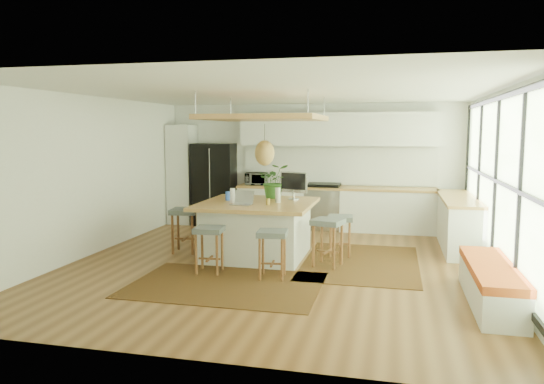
% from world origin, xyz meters
% --- Properties ---
extents(floor, '(7.00, 7.00, 0.00)m').
position_xyz_m(floor, '(0.00, 0.00, 0.00)').
color(floor, brown).
rests_on(floor, ground).
extents(ceiling, '(7.00, 7.00, 0.00)m').
position_xyz_m(ceiling, '(0.00, 0.00, 2.70)').
color(ceiling, white).
rests_on(ceiling, ground).
extents(wall_back, '(6.50, 0.00, 6.50)m').
position_xyz_m(wall_back, '(0.00, 3.50, 1.35)').
color(wall_back, silver).
rests_on(wall_back, ground).
extents(wall_front, '(6.50, 0.00, 6.50)m').
position_xyz_m(wall_front, '(0.00, -3.50, 1.35)').
color(wall_front, silver).
rests_on(wall_front, ground).
extents(wall_left, '(0.00, 7.00, 7.00)m').
position_xyz_m(wall_left, '(-3.25, 0.00, 1.35)').
color(wall_left, silver).
rests_on(wall_left, ground).
extents(wall_right, '(0.00, 7.00, 7.00)m').
position_xyz_m(wall_right, '(3.25, 0.00, 1.35)').
color(wall_right, silver).
rests_on(wall_right, ground).
extents(window_wall, '(0.10, 6.20, 2.60)m').
position_xyz_m(window_wall, '(3.22, 0.00, 1.40)').
color(window_wall, black).
rests_on(window_wall, wall_right).
extents(pantry, '(0.55, 0.60, 2.25)m').
position_xyz_m(pantry, '(-2.95, 3.18, 1.12)').
color(pantry, silver).
rests_on(pantry, floor).
extents(back_counter_base, '(4.20, 0.60, 0.88)m').
position_xyz_m(back_counter_base, '(0.55, 3.18, 0.44)').
color(back_counter_base, silver).
rests_on(back_counter_base, floor).
extents(back_counter_top, '(4.24, 0.64, 0.05)m').
position_xyz_m(back_counter_top, '(0.55, 3.18, 0.90)').
color(back_counter_top, '#A17239').
rests_on(back_counter_top, back_counter_base).
extents(backsplash, '(4.20, 0.02, 0.80)m').
position_xyz_m(backsplash, '(0.55, 3.48, 1.35)').
color(backsplash, white).
rests_on(backsplash, wall_back).
extents(upper_cabinets, '(4.20, 0.34, 0.70)m').
position_xyz_m(upper_cabinets, '(0.55, 3.32, 2.15)').
color(upper_cabinets, silver).
rests_on(upper_cabinets, wall_back).
extents(range, '(0.76, 0.62, 1.00)m').
position_xyz_m(range, '(0.30, 3.18, 0.50)').
color(range, '#A5A5AA').
rests_on(range, floor).
extents(right_counter_base, '(0.60, 2.50, 0.88)m').
position_xyz_m(right_counter_base, '(2.93, 2.00, 0.44)').
color(right_counter_base, silver).
rests_on(right_counter_base, floor).
extents(right_counter_top, '(0.64, 2.54, 0.05)m').
position_xyz_m(right_counter_top, '(2.93, 2.00, 0.90)').
color(right_counter_top, '#A17239').
rests_on(right_counter_top, right_counter_base).
extents(window_bench, '(0.52, 2.00, 0.50)m').
position_xyz_m(window_bench, '(2.95, -1.20, 0.25)').
color(window_bench, silver).
rests_on(window_bench, floor).
extents(ceiling_panel, '(1.86, 1.86, 0.80)m').
position_xyz_m(ceiling_panel, '(-0.30, 0.40, 2.05)').
color(ceiling_panel, '#A17239').
rests_on(ceiling_panel, ceiling).
extents(rug_near, '(2.60, 1.80, 0.01)m').
position_xyz_m(rug_near, '(-0.45, -1.21, 0.01)').
color(rug_near, black).
rests_on(rug_near, floor).
extents(rug_right, '(1.80, 2.60, 0.01)m').
position_xyz_m(rug_right, '(1.28, 0.44, 0.01)').
color(rug_right, black).
rests_on(rug_right, floor).
extents(fridge, '(0.95, 0.76, 1.83)m').
position_xyz_m(fridge, '(-2.18, 3.19, 0.93)').
color(fridge, black).
rests_on(fridge, floor).
extents(island, '(1.85, 1.85, 0.93)m').
position_xyz_m(island, '(-0.44, 0.45, 0.47)').
color(island, '#A17239').
rests_on(island, floor).
extents(stool_near_left, '(0.44, 0.44, 0.69)m').
position_xyz_m(stool_near_left, '(-0.88, -0.68, 0.35)').
color(stool_near_left, '#4A5152').
rests_on(stool_near_left, floor).
extents(stool_near_right, '(0.45, 0.45, 0.70)m').
position_xyz_m(stool_near_right, '(0.10, -0.75, 0.35)').
color(stool_near_right, '#4A5152').
rests_on(stool_near_right, floor).
extents(stool_right_front, '(0.54, 0.54, 0.75)m').
position_xyz_m(stool_right_front, '(0.79, 0.11, 0.35)').
color(stool_right_front, '#4A5152').
rests_on(stool_right_front, floor).
extents(stool_right_back, '(0.44, 0.44, 0.69)m').
position_xyz_m(stool_right_back, '(0.91, 0.82, 0.35)').
color(stool_right_back, '#4A5152').
rests_on(stool_right_back, floor).
extents(stool_left_side, '(0.51, 0.51, 0.77)m').
position_xyz_m(stool_left_side, '(-1.75, 0.48, 0.35)').
color(stool_left_side, '#4A5152').
rests_on(stool_left_side, floor).
extents(laptop, '(0.37, 0.39, 0.24)m').
position_xyz_m(laptop, '(-0.60, 0.06, 1.05)').
color(laptop, '#A5A5AA').
rests_on(laptop, island).
extents(monitor, '(0.56, 0.34, 0.49)m').
position_xyz_m(monitor, '(0.09, 0.90, 1.19)').
color(monitor, '#A5A5AA').
rests_on(monitor, island).
extents(microwave, '(0.52, 0.34, 0.33)m').
position_xyz_m(microwave, '(-1.19, 3.17, 1.09)').
color(microwave, '#A5A5AA').
rests_on(microwave, back_counter_top).
extents(island_plant, '(0.69, 0.73, 0.47)m').
position_xyz_m(island_plant, '(-0.28, 1.03, 1.17)').
color(island_plant, '#1E4C19').
rests_on(island_plant, island).
extents(island_bowl, '(0.24, 0.24, 0.05)m').
position_xyz_m(island_bowl, '(-0.98, 0.92, 0.96)').
color(island_bowl, silver).
rests_on(island_bowl, island).
extents(island_bottle_0, '(0.07, 0.07, 0.19)m').
position_xyz_m(island_bottle_0, '(-0.99, 0.55, 1.03)').
color(island_bottle_0, blue).
rests_on(island_bottle_0, island).
extents(island_bottle_1, '(0.07, 0.07, 0.19)m').
position_xyz_m(island_bottle_1, '(-0.84, 0.30, 1.03)').
color(island_bottle_1, white).
rests_on(island_bottle_1, island).
extents(island_bottle_2, '(0.07, 0.07, 0.19)m').
position_xyz_m(island_bottle_2, '(-0.19, 0.15, 1.03)').
color(island_bottle_2, olive).
rests_on(island_bottle_2, island).
extents(island_bottle_3, '(0.07, 0.07, 0.19)m').
position_xyz_m(island_bottle_3, '(-0.09, 0.50, 1.03)').
color(island_bottle_3, silver).
rests_on(island_bottle_3, island).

